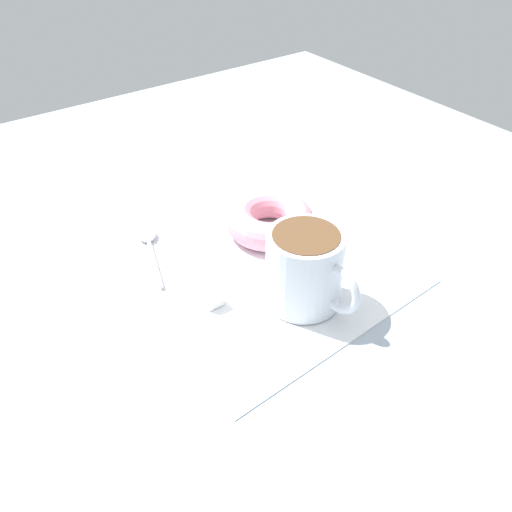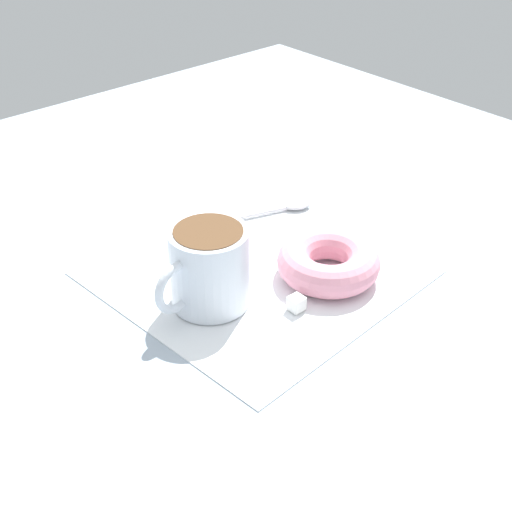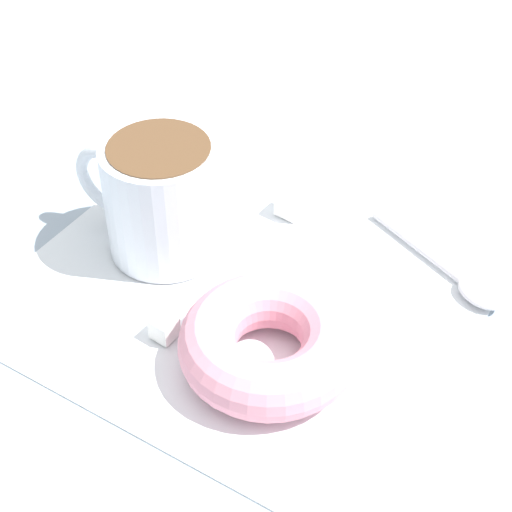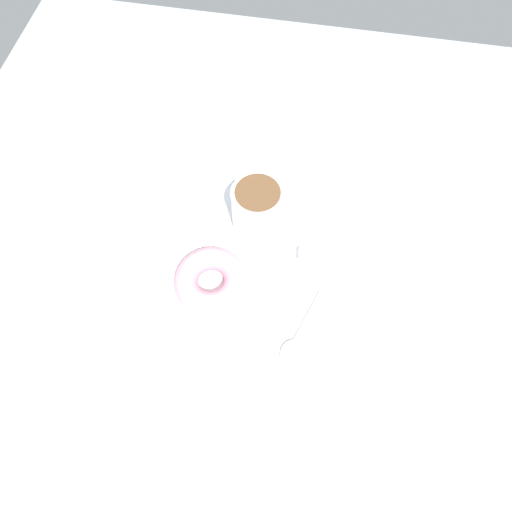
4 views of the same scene
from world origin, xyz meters
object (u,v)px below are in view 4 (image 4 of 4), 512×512
(coffee_cup, at_px, (258,207))
(spoon, at_px, (294,341))
(sugar_cube, at_px, (208,244))
(sugar_cube_extra, at_px, (304,255))
(donut, at_px, (211,281))

(coffee_cup, xyz_separation_m, spoon, (0.09, -0.20, -0.04))
(sugar_cube, xyz_separation_m, sugar_cube_extra, (0.16, 0.01, 0.00))
(coffee_cup, height_order, spoon, coffee_cup)
(donut, xyz_separation_m, spoon, (0.14, -0.07, -0.01))
(spoon, bearing_deg, sugar_cube_extra, 91.78)
(donut, relative_size, sugar_cube_extra, 6.18)
(spoon, bearing_deg, sugar_cube, 139.48)
(coffee_cup, bearing_deg, spoon, -65.45)
(coffee_cup, bearing_deg, donut, -111.00)
(spoon, xyz_separation_m, sugar_cube_extra, (-0.00, 0.14, 0.01))
(sugar_cube_extra, bearing_deg, donut, -150.98)
(donut, xyz_separation_m, sugar_cube, (-0.02, 0.07, -0.01))
(donut, bearing_deg, sugar_cube, 106.57)
(spoon, relative_size, sugar_cube_extra, 6.77)
(coffee_cup, distance_m, sugar_cube_extra, 0.11)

